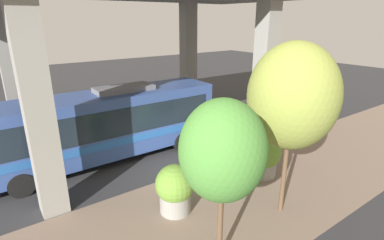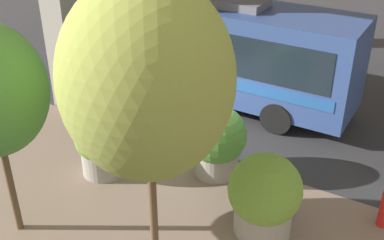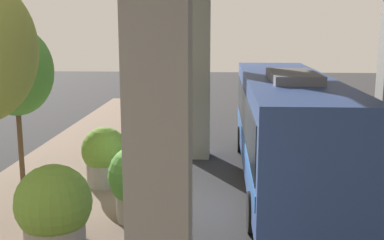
{
  "view_description": "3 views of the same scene",
  "coord_description": "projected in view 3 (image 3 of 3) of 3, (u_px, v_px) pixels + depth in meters",
  "views": [
    {
      "loc": [
        -10.08,
        6.83,
        6.69
      ],
      "look_at": [
        0.31,
        -0.62,
        2.34
      ],
      "focal_mm": 28.0,
      "sensor_mm": 36.0,
      "label": 1
    },
    {
      "loc": [
        -10.16,
        -5.55,
        7.55
      ],
      "look_at": [
        -0.79,
        -0.04,
        1.5
      ],
      "focal_mm": 45.0,
      "sensor_mm": 36.0,
      "label": 2
    },
    {
      "loc": [
        1.38,
        -12.12,
        4.82
      ],
      "look_at": [
        0.66,
        -0.39,
        2.54
      ],
      "focal_mm": 45.0,
      "sensor_mm": 36.0,
      "label": 3
    }
  ],
  "objects": [
    {
      "name": "street_tree_far",
      "position": [
        15.0,
        71.0,
        14.6
      ],
      "size": [
        2.28,
        2.28,
        4.87
      ],
      "color": "brown",
      "rests_on": "ground"
    },
    {
      "name": "ground_plane",
      "position": [
        168.0,
        210.0,
        12.87
      ],
      "size": [
        80.0,
        80.0,
        0.0
      ],
      "primitive_type": "plane",
      "color": "#2D2D30",
      "rests_on": "ground"
    },
    {
      "name": "bus",
      "position": [
        286.0,
        123.0,
        14.6
      ],
      "size": [
        2.63,
        11.2,
        3.6
      ],
      "color": "#334C8C",
      "rests_on": "ground"
    },
    {
      "name": "planter_front",
      "position": [
        54.0,
        211.0,
        10.19
      ],
      "size": [
        1.64,
        1.64,
        1.98
      ],
      "color": "gray",
      "rests_on": "ground"
    },
    {
      "name": "sidewalk_strip",
      "position": [
        59.0,
        207.0,
        13.05
      ],
      "size": [
        6.0,
        40.0,
        0.02
      ],
      "color": "#7A6656",
      "rests_on": "ground"
    },
    {
      "name": "planter_back",
      "position": [
        105.0,
        156.0,
        14.68
      ],
      "size": [
        1.41,
        1.41,
        1.84
      ],
      "color": "gray",
      "rests_on": "ground"
    },
    {
      "name": "planter_middle",
      "position": [
        139.0,
        182.0,
        12.03
      ],
      "size": [
        1.56,
        1.56,
        1.96
      ],
      "color": "gray",
      "rests_on": "ground"
    }
  ]
}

